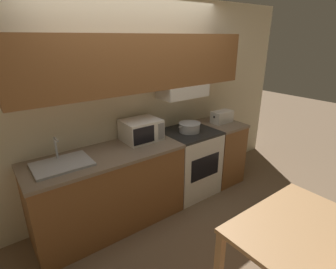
{
  "coord_description": "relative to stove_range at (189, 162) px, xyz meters",
  "views": [
    {
      "loc": [
        -1.6,
        -2.77,
        2.09
      ],
      "look_at": [
        0.05,
        -0.57,
        1.05
      ],
      "focal_mm": 28.0,
      "sensor_mm": 36.0,
      "label": 1
    }
  ],
  "objects": [
    {
      "name": "cooking_pot",
      "position": [
        -0.02,
        -0.01,
        0.52
      ],
      "size": [
        0.36,
        0.29,
        0.12
      ],
      "color": "#B7BABF",
      "rests_on": "stove_range"
    },
    {
      "name": "microwave",
      "position": [
        -0.68,
        0.12,
        0.58
      ],
      "size": [
        0.44,
        0.37,
        0.25
      ],
      "color": "white",
      "rests_on": "lower_counter_main"
    },
    {
      "name": "wall_back",
      "position": [
        -0.58,
        0.26,
        1.06
      ],
      "size": [
        5.28,
        0.38,
        2.55
      ],
      "color": "beige",
      "rests_on": "ground_plane"
    },
    {
      "name": "sink_basin",
      "position": [
        -1.65,
        0.0,
        0.47
      ],
      "size": [
        0.54,
        0.4,
        0.26
      ],
      "color": "#B7BABF",
      "rests_on": "lower_counter_main"
    },
    {
      "name": "lower_counter_main",
      "position": [
        -1.2,
        -0.0,
        0.0
      ],
      "size": [
        1.7,
        0.67,
        0.9
      ],
      "color": "brown",
      "rests_on": "ground_plane"
    },
    {
      "name": "stove_range",
      "position": [
        0.0,
        0.0,
        0.0
      ],
      "size": [
        0.69,
        0.65,
        0.9
      ],
      "color": "white",
      "rests_on": "ground_plane"
    },
    {
      "name": "ground_plane",
      "position": [
        -0.6,
        0.32,
        -0.45
      ],
      "size": [
        16.0,
        16.0,
        0.0
      ],
      "primitive_type": "plane",
      "color": "#7F664C"
    },
    {
      "name": "toaster",
      "position": [
        0.63,
        0.01,
        0.54
      ],
      "size": [
        0.33,
        0.17,
        0.17
      ],
      "color": "white",
      "rests_on": "lower_counter_right_stub"
    },
    {
      "name": "lower_counter_right_stub",
      "position": [
        0.6,
        -0.0,
        0.0
      ],
      "size": [
        0.51,
        0.67,
        0.9
      ],
      "color": "brown",
      "rests_on": "ground_plane"
    },
    {
      "name": "dining_table",
      "position": [
        -0.47,
        -1.82,
        0.21
      ],
      "size": [
        1.05,
        0.81,
        0.77
      ],
      "color": "tan",
      "rests_on": "ground_plane"
    }
  ]
}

